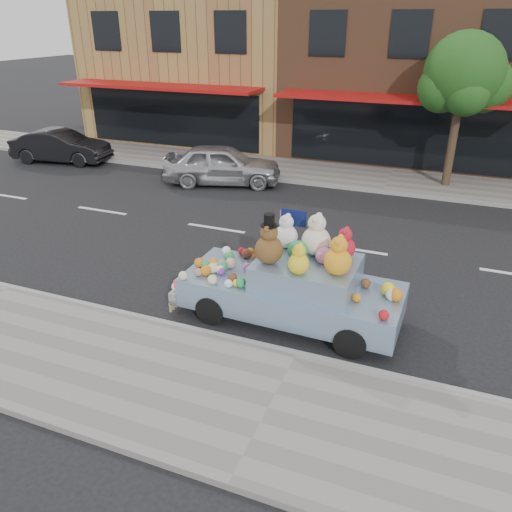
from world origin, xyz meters
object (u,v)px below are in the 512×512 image
at_px(street_tree, 464,79).
at_px(art_car, 293,283).
at_px(car_dark, 61,146).
at_px(car_silver, 222,165).

height_order(street_tree, art_car, street_tree).
bearing_deg(art_car, car_dark, 149.07).
bearing_deg(car_silver, car_dark, 70.45).
distance_m(car_silver, art_car, 9.35).
height_order(car_silver, art_car, art_car).
bearing_deg(car_dark, car_silver, -101.66).
distance_m(car_dark, art_car, 15.13).
xyz_separation_m(car_dark, art_car, (12.77, -8.12, 0.14)).
bearing_deg(art_car, street_tree, 77.84).
bearing_deg(car_silver, art_car, -163.64).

